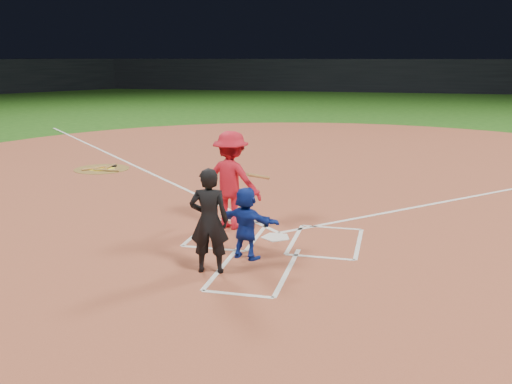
% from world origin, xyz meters
% --- Properties ---
extents(ground, '(120.00, 120.00, 0.00)m').
position_xyz_m(ground, '(0.00, 0.00, 0.00)').
color(ground, '#1E4F13').
rests_on(ground, ground).
extents(home_plate_dirt, '(28.00, 28.00, 0.01)m').
position_xyz_m(home_plate_dirt, '(0.00, 6.00, 0.01)').
color(home_plate_dirt, brown).
rests_on(home_plate_dirt, ground).
extents(stadium_wall_far, '(80.00, 1.20, 3.20)m').
position_xyz_m(stadium_wall_far, '(0.00, 48.00, 1.60)').
color(stadium_wall_far, black).
rests_on(stadium_wall_far, ground).
extents(home_plate, '(0.60, 0.60, 0.02)m').
position_xyz_m(home_plate, '(0.00, 0.00, 0.02)').
color(home_plate, white).
rests_on(home_plate, home_plate_dirt).
extents(on_deck_circle, '(1.70, 1.70, 0.01)m').
position_xyz_m(on_deck_circle, '(-6.70, 5.50, 0.02)').
color(on_deck_circle, brown).
rests_on(on_deck_circle, home_plate_dirt).
extents(on_deck_logo, '(0.80, 0.80, 0.00)m').
position_xyz_m(on_deck_logo, '(-6.70, 5.50, 0.02)').
color(on_deck_logo, yellow).
rests_on(on_deck_logo, on_deck_circle).
extents(on_deck_bat_a, '(0.09, 0.84, 0.06)m').
position_xyz_m(on_deck_bat_a, '(-6.55, 5.75, 0.05)').
color(on_deck_bat_a, '#A5733C').
rests_on(on_deck_bat_a, on_deck_circle).
extents(on_deck_bat_b, '(0.50, 0.75, 0.06)m').
position_xyz_m(on_deck_bat_b, '(-6.90, 5.40, 0.05)').
color(on_deck_bat_b, '#A7713D').
rests_on(on_deck_bat_b, on_deck_circle).
extents(on_deck_bat_c, '(0.84, 0.09, 0.06)m').
position_xyz_m(on_deck_bat_c, '(-6.40, 5.20, 0.05)').
color(on_deck_bat_c, olive).
rests_on(on_deck_bat_c, on_deck_circle).
extents(bat_weight_donut, '(0.19, 0.19, 0.05)m').
position_xyz_m(bat_weight_donut, '(-6.50, 5.90, 0.05)').
color(bat_weight_donut, black).
rests_on(bat_weight_donut, on_deck_circle).
extents(catcher, '(1.24, 0.72, 1.27)m').
position_xyz_m(catcher, '(-0.27, -1.24, 0.65)').
color(catcher, '#132D9C').
rests_on(catcher, home_plate_dirt).
extents(umpire, '(0.69, 0.51, 1.73)m').
position_xyz_m(umpire, '(-0.68, -2.01, 0.88)').
color(umpire, black).
rests_on(umpire, home_plate_dirt).
extents(chalk_markings, '(28.35, 17.32, 0.01)m').
position_xyz_m(chalk_markings, '(0.00, 5.29, 0.01)').
color(chalk_markings, white).
rests_on(chalk_markings, home_plate_dirt).
extents(batter_at_plate, '(1.46, 1.06, 1.99)m').
position_xyz_m(batter_at_plate, '(-1.02, 0.45, 1.01)').
color(batter_at_plate, red).
rests_on(batter_at_plate, home_plate_dirt).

